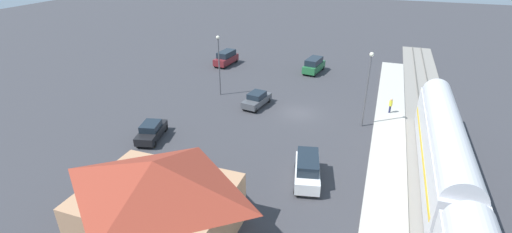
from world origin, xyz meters
name	(u,v)px	position (x,y,z in m)	size (l,w,h in m)	color
ground_plane	(298,113)	(0.00, 0.00, 0.00)	(200.00, 200.00, 0.00)	#38383D
railway_track	(430,132)	(-14.00, 0.00, 0.09)	(4.80, 70.00, 0.30)	gray
platform	(389,125)	(-10.00, 0.00, 0.15)	(3.20, 46.00, 0.30)	#B7B2A8
passenger_train	(461,226)	(-14.00, 17.91, 2.86)	(2.93, 40.41, 4.98)	silver
station_building	(158,199)	(4.00, 22.00, 3.08)	(10.08, 8.01, 5.89)	tan
pedestrian_on_platform	(391,105)	(-9.90, -3.02, 1.28)	(0.36, 0.36, 1.71)	#23284C
sedan_charcoal	(257,99)	(5.20, -0.30, 0.88)	(2.50, 4.73, 1.74)	#47494F
sedan_black	(151,131)	(12.40, 10.84, 0.88)	(2.85, 4.81, 1.74)	black
suv_maroon	(226,58)	(15.28, -14.04, 1.15)	(2.47, 5.08, 2.22)	maroon
suv_white	(307,169)	(-3.78, 12.63, 1.15)	(2.97, 5.21, 2.22)	white
suv_green	(314,65)	(1.28, -15.02, 1.15)	(2.69, 5.14, 2.22)	#236638
light_pole_near_platform	(368,82)	(-7.20, 0.88, 5.08)	(0.44, 0.44, 8.12)	#515156
light_pole_lot_center	(219,58)	(10.84, -2.12, 4.84)	(0.44, 0.44, 7.68)	#515156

